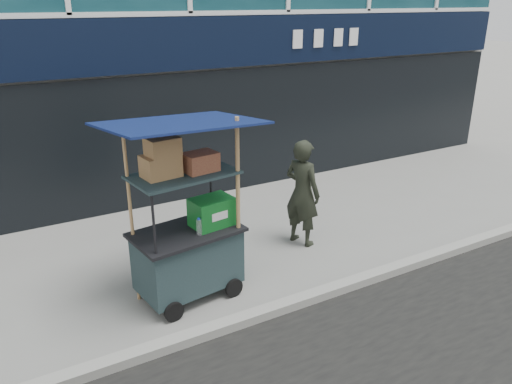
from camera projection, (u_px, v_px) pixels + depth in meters
ground at (314, 290)px, 6.67m from camera, size 80.00×80.00×0.00m
curb at (323, 293)px, 6.48m from camera, size 80.00×0.18×0.12m
vendor_cart at (188, 237)px, 6.26m from camera, size 1.93×1.48×2.40m
vendor_man at (302, 193)px, 7.68m from camera, size 0.58×0.71×1.69m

